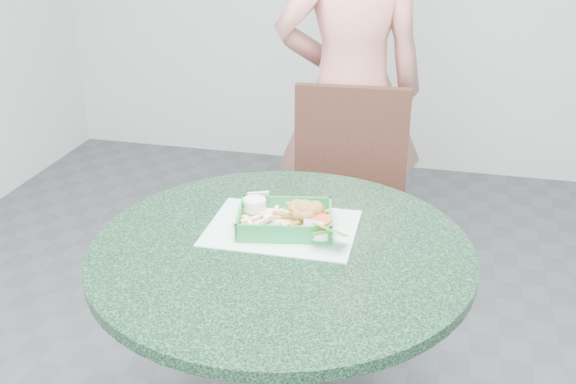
% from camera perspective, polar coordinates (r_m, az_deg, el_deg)
% --- Properties ---
extents(cafe_table, '(0.98, 0.98, 0.75)m').
position_cam_1_polar(cafe_table, '(1.82, -0.58, -9.80)').
color(cafe_table, black).
rests_on(cafe_table, floor).
extents(dining_chair, '(0.43, 0.43, 0.93)m').
position_cam_1_polar(dining_chair, '(2.55, 4.85, -0.35)').
color(dining_chair, '#41281B').
rests_on(dining_chair, floor).
extents(diner_person, '(0.79, 0.64, 1.88)m').
position_cam_1_polar(diner_person, '(2.71, 5.40, 10.22)').
color(diner_person, tan).
rests_on(diner_person, floor).
extents(placemat, '(0.39, 0.30, 0.00)m').
position_cam_1_polar(placemat, '(1.81, -0.51, -3.62)').
color(placemat, '#ADD3CE').
rests_on(placemat, cafe_table).
extents(food_basket, '(0.25, 0.18, 0.05)m').
position_cam_1_polar(food_basket, '(1.80, -0.26, -3.21)').
color(food_basket, '#1E823F').
rests_on(food_basket, placemat).
extents(crab_sandwich, '(0.13, 0.13, 0.08)m').
position_cam_1_polar(crab_sandwich, '(1.76, 1.30, -2.65)').
color(crab_sandwich, tan).
rests_on(crab_sandwich, food_basket).
extents(fries_pile, '(0.15, 0.16, 0.05)m').
position_cam_1_polar(fries_pile, '(1.81, -2.43, -2.28)').
color(fries_pile, '#FAEFAA').
rests_on(fries_pile, food_basket).
extents(sauce_ramekin, '(0.06, 0.06, 0.03)m').
position_cam_1_polar(sauce_ramekin, '(1.84, -2.51, -1.39)').
color(sauce_ramekin, silver).
rests_on(sauce_ramekin, food_basket).
extents(garnish_cup, '(0.10, 0.10, 0.04)m').
position_cam_1_polar(garnish_cup, '(1.71, 2.55, -3.92)').
color(garnish_cup, white).
rests_on(garnish_cup, food_basket).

